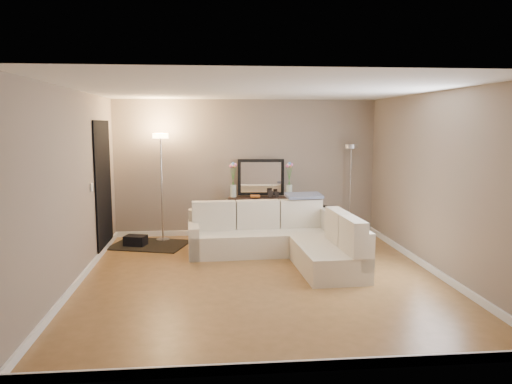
{
  "coord_description": "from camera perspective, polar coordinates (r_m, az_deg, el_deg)",
  "views": [
    {
      "loc": [
        -0.73,
        -6.78,
        2.15
      ],
      "look_at": [
        0.0,
        0.8,
        1.1
      ],
      "focal_mm": 35.0,
      "sensor_mm": 36.0,
      "label": 1
    }
  ],
  "objects": [
    {
      "name": "wall_front",
      "position": [
        4.17,
        4.7,
        -3.92
      ],
      "size": [
        5.0,
        0.02,
        2.6
      ],
      "primitive_type": "cube",
      "color": "gray",
      "rests_on": "ground"
    },
    {
      "name": "wall_right",
      "position": [
        7.56,
        19.91,
        0.93
      ],
      "size": [
        0.02,
        5.5,
        2.6
      ],
      "primitive_type": "cube",
      "color": "gray",
      "rests_on": "ground"
    },
    {
      "name": "wall_left",
      "position": [
        7.06,
        -20.06,
        0.46
      ],
      "size": [
        0.02,
        5.5,
        2.6
      ],
      "primitive_type": "cube",
      "color": "gray",
      "rests_on": "ground"
    },
    {
      "name": "baseboard_right",
      "position": [
        7.79,
        19.31,
        -8.24
      ],
      "size": [
        0.03,
        5.5,
        0.1
      ],
      "primitive_type": "cube",
      "color": "white",
      "rests_on": "ground"
    },
    {
      "name": "baseboard_left",
      "position": [
        7.31,
        -19.4,
        -9.3
      ],
      "size": [
        0.03,
        5.5,
        0.1
      ],
      "primitive_type": "cube",
      "color": "white",
      "rests_on": "ground"
    },
    {
      "name": "floor",
      "position": [
        7.15,
        0.62,
        -9.69
      ],
      "size": [
        5.0,
        5.5,
        0.01
      ],
      "primitive_type": "cube",
      "color": "olive",
      "rests_on": "ground"
    },
    {
      "name": "switch_plate",
      "position": [
        7.89,
        -18.28,
        0.53
      ],
      "size": [
        0.02,
        0.08,
        0.12
      ],
      "primitive_type": "cube",
      "color": "white",
      "rests_on": "ground"
    },
    {
      "name": "wall_back",
      "position": [
        9.61,
        -1.12,
        2.77
      ],
      "size": [
        5.0,
        0.02,
        2.6
      ],
      "primitive_type": "cube",
      "color": "gray",
      "rests_on": "ground"
    },
    {
      "name": "black_bag",
      "position": [
        9.1,
        -13.59,
        -5.59
      ],
      "size": [
        0.42,
        0.35,
        0.24
      ],
      "primitive_type": "cube",
      "rotation": [
        0.0,
        0.0,
        -0.29
      ],
      "color": "black",
      "rests_on": "charcoal_rug"
    },
    {
      "name": "doorway",
      "position": [
        8.72,
        -17.03,
        0.59
      ],
      "size": [
        0.02,
        1.2,
        2.2
      ],
      "primitive_type": "cube",
      "color": "black",
      "rests_on": "ground"
    },
    {
      "name": "console_table",
      "position": [
        9.43,
        0.13,
        -2.65
      ],
      "size": [
        1.26,
        0.42,
        0.77
      ],
      "color": "black",
      "rests_on": "floor"
    },
    {
      "name": "ceiling",
      "position": [
        6.84,
        0.66,
        11.67
      ],
      "size": [
        5.0,
        5.5,
        0.01
      ],
      "primitive_type": "cube",
      "color": "white",
      "rests_on": "ground"
    },
    {
      "name": "sectional_sofa",
      "position": [
        8.04,
        3.35,
        -5.33
      ],
      "size": [
        2.53,
        2.37,
        0.86
      ],
      "color": "beige",
      "rests_on": "floor"
    },
    {
      "name": "flower_vase_left",
      "position": [
        9.33,
        -2.63,
        1.12
      ],
      "size": [
        0.15,
        0.12,
        0.66
      ],
      "color": "silver",
      "rests_on": "console_table"
    },
    {
      "name": "table_decor",
      "position": [
        9.33,
        0.59,
        -0.39
      ],
      "size": [
        0.53,
        0.13,
        0.12
      ],
      "color": "orange",
      "rests_on": "console_table"
    },
    {
      "name": "charcoal_rug",
      "position": [
        9.12,
        -12.08,
        -5.91
      ],
      "size": [
        1.51,
        1.3,
        0.02
      ],
      "primitive_type": "cube",
      "rotation": [
        0.0,
        0.0,
        -0.29
      ],
      "color": "black",
      "rests_on": "floor"
    },
    {
      "name": "floor_lamp_lit",
      "position": [
        9.2,
        -10.79,
        2.99
      ],
      "size": [
        0.35,
        0.35,
        1.97
      ],
      "color": "silver",
      "rests_on": "floor"
    },
    {
      "name": "leaning_mirror",
      "position": [
        9.48,
        0.56,
        1.7
      ],
      "size": [
        0.88,
        0.1,
        0.69
      ],
      "color": "black",
      "rests_on": "console_table"
    },
    {
      "name": "baseboard_back",
      "position": [
        9.77,
        -1.09,
        -4.56
      ],
      "size": [
        5.0,
        0.03,
        0.1
      ],
      "primitive_type": "cube",
      "color": "white",
      "rests_on": "ground"
    },
    {
      "name": "throw_blanket",
      "position": [
        8.61,
        5.48,
        -0.41
      ],
      "size": [
        0.65,
        0.41,
        0.08
      ],
      "primitive_type": "cube",
      "rotation": [
        0.1,
        0.0,
        0.09
      ],
      "color": "slate",
      "rests_on": "sectional_sofa"
    },
    {
      "name": "baseboard_front",
      "position": [
        4.62,
        4.46,
        -19.23
      ],
      "size": [
        5.0,
        0.03,
        0.1
      ],
      "primitive_type": "cube",
      "color": "white",
      "rests_on": "ground"
    },
    {
      "name": "floor_lamp_unlit",
      "position": [
        9.69,
        10.77,
        2.33
      ],
      "size": [
        0.31,
        0.31,
        1.76
      ],
      "color": "silver",
      "rests_on": "floor"
    },
    {
      "name": "flower_vase_right",
      "position": [
        9.37,
        3.82,
        1.14
      ],
      "size": [
        0.15,
        0.12,
        0.66
      ],
      "color": "silver",
      "rests_on": "console_table"
    }
  ]
}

